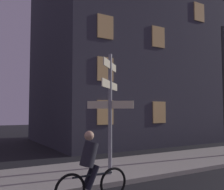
# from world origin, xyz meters

# --- Properties ---
(sidewalk_kerb) EXTENTS (40.00, 3.11, 0.14)m
(sidewalk_kerb) POSITION_xyz_m (0.00, 6.91, 0.07)
(sidewalk_kerb) COLOR gray
(sidewalk_kerb) RESTS_ON ground_plane
(signpost) EXTENTS (1.29, 1.29, 3.71)m
(signpost) POSITION_xyz_m (-0.87, 6.18, 2.34)
(signpost) COLOR gray
(signpost) RESTS_ON sidewalk_kerb
(cyclist) EXTENTS (1.82, 0.33, 1.61)m
(cyclist) POSITION_xyz_m (-2.29, 4.60, 0.75)
(cyclist) COLOR black
(cyclist) RESTS_ON ground_plane
(building_right_block) EXTENTS (13.81, 8.73, 13.72)m
(building_right_block) POSITION_xyz_m (6.42, 14.66, 6.86)
(building_right_block) COLOR #383842
(building_right_block) RESTS_ON ground_plane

